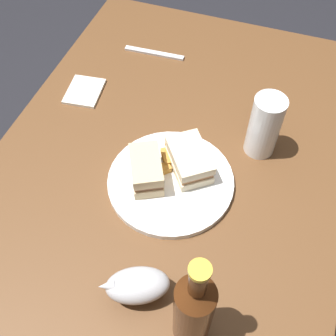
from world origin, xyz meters
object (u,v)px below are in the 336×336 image
plate (171,181)px  cider_bottle (194,309)px  sandwich_half_left (189,160)px  napkin (84,91)px  sandwich_half_right (146,170)px  fork (154,53)px  gravy_boat (137,285)px  pint_glass (264,129)px

plate → cider_bottle: size_ratio=1.03×
sandwich_half_left → napkin: 0.38m
sandwich_half_right → cider_bottle: 0.34m
fork → plate: bearing=111.9°
plate → gravy_boat: size_ratio=2.07×
gravy_boat → pint_glass: bearing=-18.6°
gravy_boat → fork: (0.69, 0.22, -0.04)m
cider_bottle → napkin: size_ratio=2.55×
pint_glass → gravy_boat: bearing=161.4°
napkin → fork: bearing=-30.0°
plate → fork: plate is taller
cider_bottle → sandwich_half_right: bearing=34.4°
sandwich_half_right → napkin: sandwich_half_right is taller
sandwich_half_left → gravy_boat: (-0.31, 0.00, 0.00)m
sandwich_half_left → pint_glass: bearing=-49.2°
plate → gravy_boat: bearing=-174.8°
plate → sandwich_half_right: size_ratio=2.24×
sandwich_half_right → gravy_boat: bearing=-163.0°
plate → napkin: plate is taller
cider_bottle → fork: bearing=25.0°
plate → fork: size_ratio=1.60×
sandwich_half_right → cider_bottle: size_ratio=0.46×
cider_bottle → fork: (0.71, 0.33, -0.11)m
sandwich_half_left → sandwich_half_right: 0.10m
sandwich_half_left → cider_bottle: 0.36m
plate → sandwich_half_left: (0.05, -0.03, 0.04)m
sandwich_half_left → napkin: sandwich_half_left is taller
cider_bottle → napkin: (0.50, 0.46, -0.11)m
gravy_boat → fork: bearing=17.7°
napkin → fork: 0.25m
plate → sandwich_half_left: bearing=-31.8°
napkin → gravy_boat: bearing=-143.9°
sandwich_half_left → gravy_boat: gravy_boat is taller
pint_glass → napkin: (0.04, 0.49, -0.07)m
pint_glass → fork: size_ratio=0.90×
pint_glass → napkin: pint_glass is taller
napkin → plate: bearing=-122.9°
plate → gravy_boat: (-0.26, -0.02, 0.04)m
gravy_boat → cider_bottle: 0.14m
sandwich_half_right → sandwich_half_left: bearing=-53.4°
sandwich_half_left → gravy_boat: size_ratio=1.04×
sandwich_half_right → fork: size_ratio=0.72×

